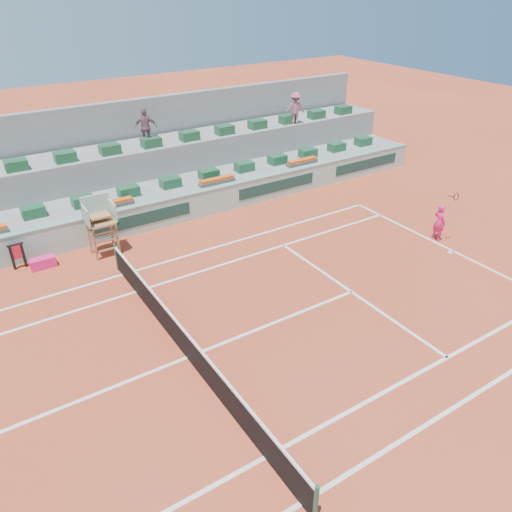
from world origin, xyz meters
name	(u,v)px	position (x,y,z in m)	size (l,w,h in m)	color
ground	(187,358)	(0.00, 0.00, 0.00)	(90.00, 90.00, 0.00)	#A2371F
seating_tier_lower	(80,211)	(0.00, 10.70, 0.60)	(36.00, 4.00, 1.20)	gray
seating_tier_upper	(68,185)	(0.00, 12.30, 1.30)	(36.00, 2.40, 2.60)	gray
stadium_back_wall	(55,157)	(0.00, 13.90, 2.20)	(36.00, 0.40, 4.40)	gray
player_bag	(43,263)	(-2.34, 7.63, 0.20)	(0.92, 0.41, 0.41)	#E81E71
spectator_mid	(146,127)	(3.90, 11.93, 3.49)	(1.04, 0.43, 1.78)	#7B525E
spectator_right	(295,108)	(12.24, 11.40, 3.44)	(1.09, 0.63, 1.69)	#9F4F62
court_lines	(187,357)	(0.00, 0.00, 0.01)	(23.89, 11.09, 0.01)	silver
tennis_net	(186,344)	(0.00, 0.00, 0.53)	(0.10, 11.97, 1.10)	black
advertising_hoarding	(96,229)	(0.02, 8.50, 0.63)	(36.00, 0.34, 1.26)	#96BCAC
umpire_chair	(99,218)	(0.00, 7.50, 1.54)	(1.10, 0.90, 2.40)	#99613A
seat_row_lower	(83,201)	(0.00, 9.80, 1.42)	(32.90, 0.60, 0.44)	#194D2C
seat_row_upper	(65,157)	(0.00, 11.70, 2.82)	(32.90, 0.60, 0.44)	#194D2C
flower_planters	(51,218)	(-1.50, 9.00, 1.33)	(26.80, 0.36, 0.28)	#4E4E4E
towel_rack	(17,254)	(-3.09, 8.06, 0.60)	(0.58, 0.10, 1.03)	black
tennis_player	(439,222)	(12.15, 1.09, 0.80)	(0.42, 0.86, 2.28)	#E81E71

